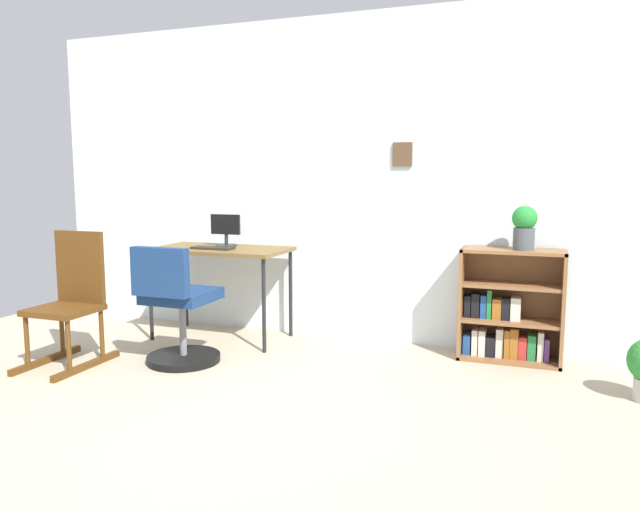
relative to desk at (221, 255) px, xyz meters
The scene contains 9 objects.
ground_plane 2.04m from the desk, 64.82° to the right, with size 6.24×6.24×0.00m, color tan.
wall_back 1.09m from the desk, 27.03° to the left, with size 5.20×0.12×2.58m.
desk is the anchor object (origin of this frame).
monitor 0.22m from the desk, 95.17° to the left, with size 0.26×0.18×0.26m.
keyboard 0.12m from the desk, 95.66° to the right, with size 0.34×0.13×0.02m, color black.
office_chair 0.79m from the desk, 85.30° to the right, with size 0.52×0.55×0.85m.
rocking_chair 1.18m from the desk, 124.79° to the right, with size 0.42×0.64×0.93m.
bookshelf_low 2.27m from the desk, ahead, with size 0.71×0.30×0.81m.
potted_plant_on_shelf 2.34m from the desk, ahead, with size 0.17×0.17×0.31m.
Camera 1 is at (1.60, -2.49, 1.32)m, focal length 33.60 mm.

